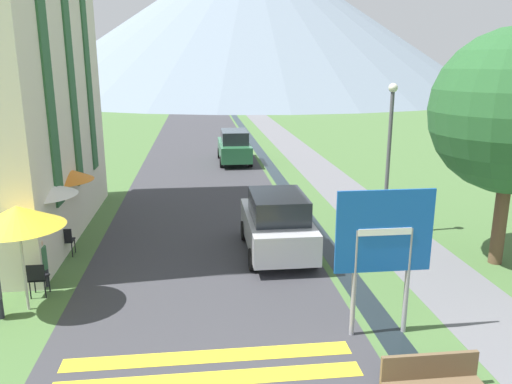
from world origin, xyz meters
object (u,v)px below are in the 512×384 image
object	(u,v)px
road_sign	(384,243)
person_standing_terrace	(45,225)
cafe_chair_near_right	(38,277)
cafe_umbrella_front_yellow	(17,217)
parked_car_far	(234,146)
streetlamp	(389,146)
cafe_chair_middle	(39,256)
cafe_umbrella_rear_orange	(58,173)
person_seated_far	(40,260)
parked_car_near	(277,223)
cafe_umbrella_middle_white	(37,189)
cafe_chair_far_left	(66,239)

from	to	relation	value
road_sign	person_standing_terrace	distance (m)	9.20
cafe_chair_near_right	cafe_umbrella_front_yellow	bearing A→B (deg)	-100.76
parked_car_far	streetlamp	bearing A→B (deg)	-72.48
cafe_chair_near_right	cafe_chair_middle	size ratio (longest dim) A/B	1.00
parked_car_far	cafe_chair_middle	xyz separation A→B (m)	(-6.17, -14.66, -0.40)
parked_car_far	cafe_umbrella_rear_orange	size ratio (longest dim) A/B	1.81
cafe_umbrella_rear_orange	parked_car_far	bearing A→B (deg)	62.79
parked_car_far	cafe_chair_near_right	size ratio (longest dim) A/B	5.12
cafe_umbrella_rear_orange	streetlamp	distance (m)	10.20
cafe_chair_middle	person_seated_far	size ratio (longest dim) A/B	0.68
parked_car_near	cafe_umbrella_middle_white	xyz separation A→B (m)	(-6.46, -0.17, 1.27)
cafe_umbrella_front_yellow	cafe_umbrella_middle_white	xyz separation A→B (m)	(-0.35, 2.60, -0.02)
parked_car_far	cafe_umbrella_rear_orange	world-z (taller)	cafe_umbrella_rear_orange
parked_car_near	person_standing_terrace	distance (m)	6.44
cafe_umbrella_front_yellow	streetlamp	xyz separation A→B (m)	(9.83, 4.07, 0.68)
cafe_chair_far_left	cafe_umbrella_front_yellow	xyz separation A→B (m)	(-0.07, -3.22, 1.68)
cafe_umbrella_front_yellow	parked_car_far	bearing A→B (deg)	70.54
cafe_umbrella_middle_white	cafe_umbrella_rear_orange	xyz separation A→B (m)	(0.01, 1.94, -0.00)
streetlamp	cafe_umbrella_middle_white	bearing A→B (deg)	-171.79
parked_car_far	person_standing_terrace	bearing A→B (deg)	-114.30
parked_car_near	parked_car_far	size ratio (longest dim) A/B	0.89
cafe_chair_far_left	person_standing_terrace	world-z (taller)	person_standing_terrace
road_sign	streetlamp	bearing A→B (deg)	68.50
cafe_chair_near_right	cafe_chair_middle	xyz separation A→B (m)	(-0.36, 1.33, 0.00)
cafe_chair_middle	cafe_umbrella_front_yellow	xyz separation A→B (m)	(0.30, -1.95, 1.68)
person_seated_far	person_standing_terrace	size ratio (longest dim) A/B	0.67
cafe_chair_middle	person_seated_far	xyz separation A→B (m)	(0.27, -0.72, 0.18)
cafe_chair_middle	person_seated_far	distance (m)	0.79
cafe_umbrella_front_yellow	streetlamp	world-z (taller)	streetlamp
cafe_chair_far_left	person_standing_terrace	distance (m)	0.78
person_standing_terrace	road_sign	bearing A→B (deg)	-31.40
parked_car_far	cafe_chair_far_left	bearing A→B (deg)	-113.42
road_sign	cafe_chair_far_left	bearing A→B (deg)	145.34
cafe_chair_far_left	cafe_umbrella_front_yellow	size ratio (longest dim) A/B	0.35
streetlamp	person_standing_terrace	bearing A→B (deg)	-173.26
road_sign	parked_car_far	xyz separation A→B (m)	(-1.61, 18.51, -1.07)
cafe_chair_near_right	cafe_chair_far_left	distance (m)	2.60
cafe_chair_near_right	parked_car_near	bearing A→B (deg)	14.37
cafe_umbrella_front_yellow	person_seated_far	size ratio (longest dim) A/B	1.95
cafe_chair_far_left	cafe_umbrella_middle_white	distance (m)	1.82
cafe_umbrella_front_yellow	cafe_umbrella_middle_white	size ratio (longest dim) A/B	1.03
road_sign	person_standing_terrace	size ratio (longest dim) A/B	1.65
road_sign	streetlamp	xyz separation A→B (m)	(2.35, 5.97, 0.89)
cafe_chair_near_right	person_seated_far	distance (m)	0.64
cafe_chair_near_right	cafe_umbrella_middle_white	size ratio (longest dim) A/B	0.36
parked_car_far	person_seated_far	xyz separation A→B (m)	(-5.90, -15.38, -0.22)
cafe_chair_near_right	cafe_umbrella_front_yellow	size ratio (longest dim) A/B	0.35
parked_car_near	person_standing_terrace	size ratio (longest dim) A/B	2.10
cafe_chair_far_left	streetlamp	world-z (taller)	streetlamp
parked_car_near	parked_car_far	distance (m)	13.84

